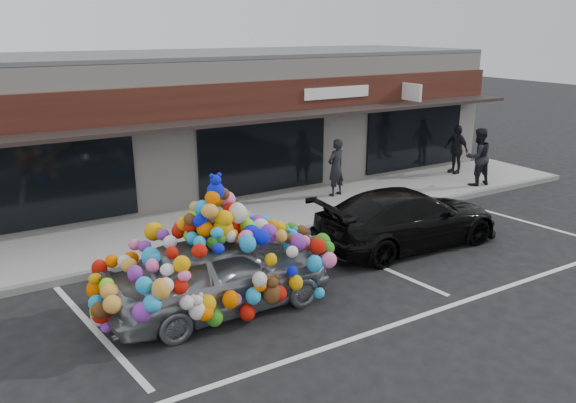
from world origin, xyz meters
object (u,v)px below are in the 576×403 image
black_sedan (408,218)px  pedestrian_b (478,157)px  toy_car (219,265)px  pedestrian_a (336,167)px  pedestrian_c (456,149)px

black_sedan → pedestrian_b: (5.31, 2.58, 0.39)m
toy_car → pedestrian_a: toy_car is taller
pedestrian_a → toy_car: bearing=23.7°
black_sedan → pedestrian_b: pedestrian_b is taller
toy_car → pedestrian_b: bearing=-73.3°
pedestrian_b → pedestrian_a: bearing=-9.1°
black_sedan → pedestrian_a: pedestrian_a is taller
black_sedan → pedestrian_a: size_ratio=2.74×
black_sedan → pedestrian_a: 4.01m
pedestrian_a → pedestrian_b: 4.82m
pedestrian_a → pedestrian_b: (4.63, -1.36, 0.06)m
pedestrian_b → black_sedan: bearing=33.1°
pedestrian_c → black_sedan: bearing=-54.9°
black_sedan → pedestrian_b: bearing=-61.9°
toy_car → pedestrian_c: bearing=-67.5°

